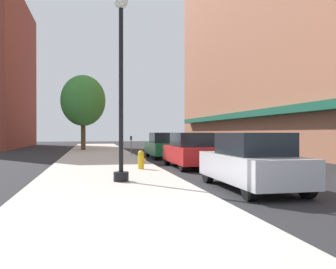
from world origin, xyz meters
TOP-DOWN VIEW (x-y plane):
  - ground_plane at (4.00, 18.00)m, footprint 90.00×90.00m
  - sidewalk_slab at (0.00, 19.00)m, footprint 4.80×50.00m
  - building_right_brick at (14.99, 22.00)m, footprint 6.80×40.00m
  - lamppost at (0.37, 5.67)m, footprint 0.48×0.48m
  - fire_hydrant at (1.50, 9.33)m, footprint 0.33×0.26m
  - parking_meter_near at (2.05, 18.38)m, footprint 0.14×0.09m
  - tree_near at (-1.29, 26.85)m, footprint 3.92×3.92m
  - car_silver at (4.00, 3.96)m, footprint 1.80×4.30m
  - car_red at (4.00, 10.48)m, footprint 1.80×4.30m
  - car_green at (4.00, 16.99)m, footprint 1.80×4.30m

SIDE VIEW (x-z plane):
  - ground_plane at x=4.00m, z-range 0.00..0.00m
  - sidewalk_slab at x=0.00m, z-range 0.00..0.12m
  - fire_hydrant at x=1.50m, z-range 0.12..0.91m
  - car_silver at x=4.00m, z-range -0.02..1.64m
  - car_red at x=4.00m, z-range -0.02..1.64m
  - car_green at x=4.00m, z-range -0.02..1.64m
  - parking_meter_near at x=2.05m, z-range 0.29..1.60m
  - lamppost at x=0.37m, z-range 0.25..6.15m
  - tree_near at x=-1.29m, z-range 1.17..7.81m
  - building_right_brick at x=14.99m, z-range -0.02..25.32m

